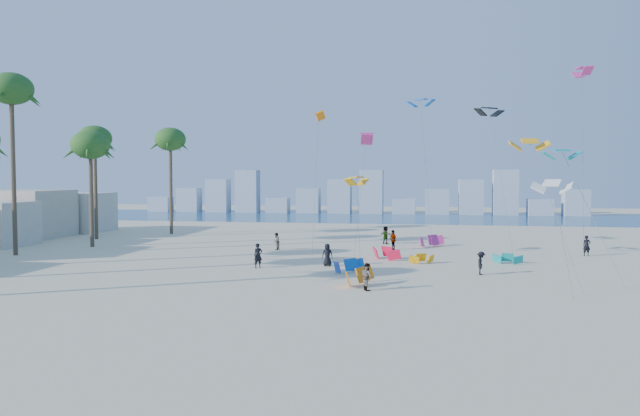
# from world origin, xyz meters

# --- Properties ---
(ground) EXTENTS (220.00, 220.00, 0.00)m
(ground) POSITION_xyz_m (0.00, 0.00, 0.00)
(ground) COLOR beige
(ground) RESTS_ON ground
(ocean) EXTENTS (220.00, 220.00, 0.00)m
(ocean) POSITION_xyz_m (0.00, 72.00, 0.01)
(ocean) COLOR navy
(ocean) RESTS_ON ground
(kitesurfer_near) EXTENTS (0.82, 0.78, 1.89)m
(kitesurfer_near) POSITION_xyz_m (-1.27, 12.68, 0.95)
(kitesurfer_near) COLOR black
(kitesurfer_near) RESTS_ON ground
(kitesurfer_mid) EXTENTS (0.93, 1.02, 1.70)m
(kitesurfer_mid) POSITION_xyz_m (7.90, 5.14, 0.85)
(kitesurfer_mid) COLOR gray
(kitesurfer_mid) RESTS_ON ground
(kitesurfers_far) EXTENTS (29.06, 19.88, 1.91)m
(kitesurfers_far) POSITION_xyz_m (8.79, 22.69, 0.89)
(kitesurfers_far) COLOR black
(kitesurfers_far) RESTS_ON ground
(grounded_kites) EXTENTS (14.69, 25.76, 1.09)m
(grounded_kites) POSITION_xyz_m (9.81, 17.25, 0.49)
(grounded_kites) COLOR blue
(grounded_kites) RESTS_ON ground
(flying_kites) EXTENTS (33.70, 29.93, 18.60)m
(flying_kites) POSITION_xyz_m (15.91, 21.93, 11.87)
(flying_kites) COLOR #FFAC0D
(flying_kites) RESTS_ON ground
(palm_row) EXTENTS (9.70, 44.80, 16.27)m
(palm_row) POSITION_xyz_m (-22.47, 16.15, 11.26)
(palm_row) COLOR brown
(palm_row) RESTS_ON ground
(distant_skyline) EXTENTS (85.00, 3.00, 8.40)m
(distant_skyline) POSITION_xyz_m (-1.19, 82.00, 3.09)
(distant_skyline) COLOR #9EADBF
(distant_skyline) RESTS_ON ground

